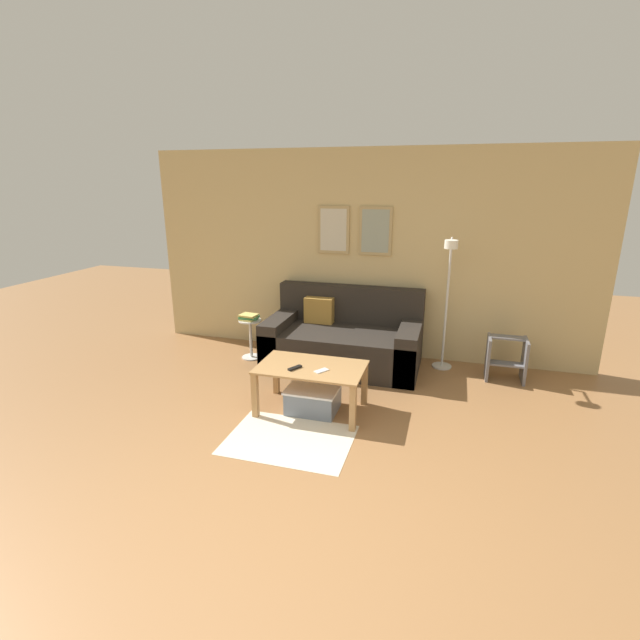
{
  "coord_description": "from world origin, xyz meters",
  "views": [
    {
      "loc": [
        1.1,
        -2.14,
        2.16
      ],
      "look_at": [
        -0.13,
        2.04,
        0.85
      ],
      "focal_mm": 26.0,
      "sensor_mm": 36.0,
      "label": 1
    }
  ],
  "objects": [
    {
      "name": "ground_plane",
      "position": [
        0.0,
        0.0,
        0.0
      ],
      "size": [
        16.0,
        16.0,
        0.0
      ],
      "primitive_type": "plane",
      "color": "olive"
    },
    {
      "name": "wall_back",
      "position": [
        -0.0,
        3.54,
        1.28
      ],
      "size": [
        5.6,
        0.09,
        2.55
      ],
      "color": "tan",
      "rests_on": "ground_plane"
    },
    {
      "name": "area_rug",
      "position": [
        -0.16,
        1.2,
        0.0
      ],
      "size": [
        1.08,
        0.79,
        0.01
      ],
      "primitive_type": "cube",
      "color": "beige",
      "rests_on": "ground_plane"
    },
    {
      "name": "couch",
      "position": [
        -0.12,
        3.04,
        0.3
      ],
      "size": [
        1.82,
        0.98,
        0.91
      ],
      "color": "#28231E",
      "rests_on": "ground_plane"
    },
    {
      "name": "coffee_table",
      "position": [
        -0.14,
        1.77,
        0.38
      ],
      "size": [
        1.02,
        0.62,
        0.46
      ],
      "color": "#AD7F4C",
      "rests_on": "ground_plane"
    },
    {
      "name": "storage_bin",
      "position": [
        -0.12,
        1.77,
        0.12
      ],
      "size": [
        0.5,
        0.42,
        0.24
      ],
      "color": "slate",
      "rests_on": "ground_plane"
    },
    {
      "name": "floor_lamp",
      "position": [
        1.05,
        3.13,
        0.93
      ],
      "size": [
        0.23,
        0.51,
        1.57
      ],
      "color": "silver",
      "rests_on": "ground_plane"
    },
    {
      "name": "side_table",
      "position": [
        -1.29,
        2.91,
        0.3
      ],
      "size": [
        0.29,
        0.29,
        0.51
      ],
      "color": "silver",
      "rests_on": "ground_plane"
    },
    {
      "name": "book_stack",
      "position": [
        -1.3,
        2.9,
        0.54
      ],
      "size": [
        0.25,
        0.2,
        0.07
      ],
      "color": "#D8C666",
      "rests_on": "side_table"
    },
    {
      "name": "remote_control",
      "position": [
        -0.27,
        1.67,
        0.47
      ],
      "size": [
        0.11,
        0.15,
        0.02
      ],
      "primitive_type": "cube",
      "rotation": [
        0.0,
        0.0,
        -0.51
      ],
      "color": "black",
      "rests_on": "coffee_table"
    },
    {
      "name": "cell_phone",
      "position": [
        -0.01,
        1.69,
        0.47
      ],
      "size": [
        0.13,
        0.15,
        0.01
      ],
      "primitive_type": "cube",
      "rotation": [
        0.0,
        0.0,
        -0.58
      ],
      "color": "silver",
      "rests_on": "coffee_table"
    },
    {
      "name": "step_stool",
      "position": [
        1.74,
        3.11,
        0.26
      ],
      "size": [
        0.42,
        0.33,
        0.49
      ],
      "color": "slate",
      "rests_on": "ground_plane"
    }
  ]
}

